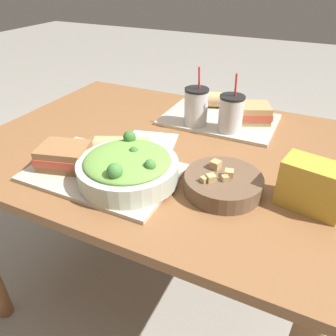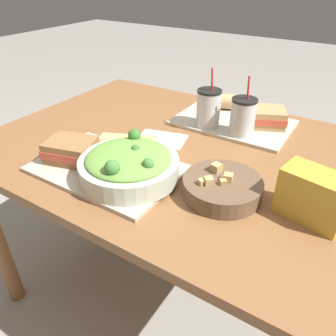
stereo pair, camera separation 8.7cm
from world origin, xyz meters
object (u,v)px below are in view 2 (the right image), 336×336
at_px(salad_bowl, 129,164).
at_px(soup_bowl, 222,187).
at_px(drink_cup_dark, 208,109).
at_px(sandwich_near, 71,150).
at_px(sandwich_far, 266,117).
at_px(baguette_far, 231,102).
at_px(chip_bag, 313,196).
at_px(baguette_near, 130,144).
at_px(napkin_folded, 162,139).
at_px(drink_cup_red, 243,118).

xyz_separation_m(salad_bowl, soup_bowl, (0.25, 0.07, -0.03)).
height_order(salad_bowl, drink_cup_dark, drink_cup_dark).
bearing_deg(sandwich_near, sandwich_far, 38.05).
xyz_separation_m(baguette_far, chip_bag, (0.42, -0.51, 0.02)).
bearing_deg(soup_bowl, sandwich_near, -168.37).
relative_size(baguette_near, chip_bag, 1.08).
xyz_separation_m(sandwich_near, napkin_folded, (0.14, 0.27, -0.04)).
xyz_separation_m(sandwich_near, sandwich_far, (0.41, 0.55, 0.00)).
bearing_deg(baguette_far, salad_bowl, 157.39).
bearing_deg(drink_cup_red, baguette_near, -128.23).
relative_size(soup_bowl, sandwich_far, 1.24).
bearing_deg(chip_bag, salad_bowl, -155.97).
xyz_separation_m(baguette_near, drink_cup_dark, (0.12, 0.31, 0.03)).
relative_size(soup_bowl, chip_bag, 1.26).
xyz_separation_m(salad_bowl, sandwich_far, (0.21, 0.53, -0.01)).
distance_m(salad_bowl, sandwich_near, 0.20).
height_order(salad_bowl, drink_cup_red, drink_cup_red).
relative_size(salad_bowl, baguette_far, 2.05).
distance_m(salad_bowl, drink_cup_dark, 0.42).
distance_m(drink_cup_red, chip_bag, 0.43).
height_order(baguette_near, drink_cup_dark, drink_cup_dark).
height_order(drink_cup_red, napkin_folded, drink_cup_red).
xyz_separation_m(sandwich_near, drink_cup_red, (0.36, 0.44, 0.03)).
bearing_deg(drink_cup_dark, salad_bowl, -94.29).
relative_size(salad_bowl, chip_bag, 1.67).
relative_size(sandwich_near, drink_cup_red, 0.81).
bearing_deg(napkin_folded, baguette_near, -98.70).
height_order(soup_bowl, drink_cup_dark, drink_cup_dark).
relative_size(sandwich_far, drink_cup_red, 0.81).
distance_m(chip_bag, napkin_folded, 0.54).
relative_size(baguette_far, drink_cup_red, 0.65).
distance_m(baguette_near, baguette_far, 0.52).
bearing_deg(chip_bag, drink_cup_red, 144.56).
bearing_deg(drink_cup_red, napkin_folded, -143.44).
height_order(baguette_near, baguette_far, same).
distance_m(sandwich_far, drink_cup_red, 0.13).
bearing_deg(baguette_near, chip_bag, -114.65).
bearing_deg(salad_bowl, drink_cup_red, 69.05).
bearing_deg(drink_cup_red, sandwich_near, -129.70).
distance_m(baguette_far, napkin_folded, 0.37).
bearing_deg(baguette_far, sandwich_far, -133.32).
xyz_separation_m(baguette_near, sandwich_far, (0.29, 0.42, 0.00)).
bearing_deg(sandwich_far, salad_bowl, -135.83).
relative_size(baguette_far, drink_cup_dark, 0.63).
bearing_deg(soup_bowl, baguette_near, 173.84).
relative_size(soup_bowl, sandwich_near, 1.25).
relative_size(soup_bowl, drink_cup_red, 1.00).
relative_size(baguette_near, baguette_far, 1.32).
bearing_deg(baguette_near, baguette_far, -37.90).
relative_size(soup_bowl, drink_cup_dark, 0.97).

